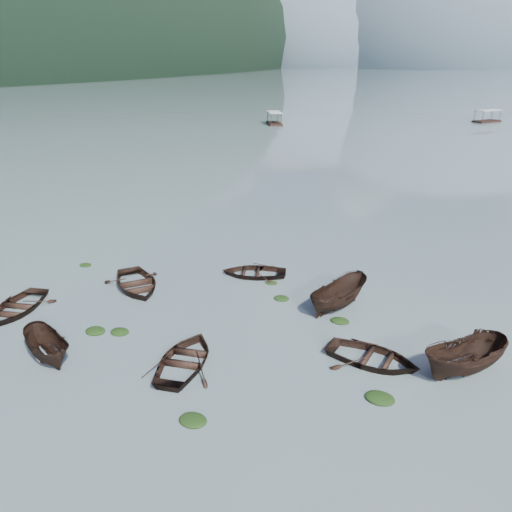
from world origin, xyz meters
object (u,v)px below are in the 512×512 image
at_px(rowboat_3, 186,364).
at_px(pontoon_left, 274,124).
at_px(rowboat_0, 17,311).
at_px(pontoon_centre, 486,122).

xyz_separation_m(rowboat_3, pontoon_left, (-32.34, 86.96, 0.00)).
height_order(rowboat_0, pontoon_left, pontoon_left).
bearing_deg(rowboat_0, pontoon_centre, 64.62).
bearing_deg(rowboat_3, pontoon_left, -80.66).
distance_m(rowboat_0, rowboat_3, 11.90).
relative_size(rowboat_0, pontoon_left, 0.69).
bearing_deg(pontoon_left, pontoon_centre, -0.97).
height_order(pontoon_left, pontoon_centre, pontoon_left).
bearing_deg(rowboat_0, rowboat_3, -16.42).
relative_size(pontoon_left, pontoon_centre, 1.01).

